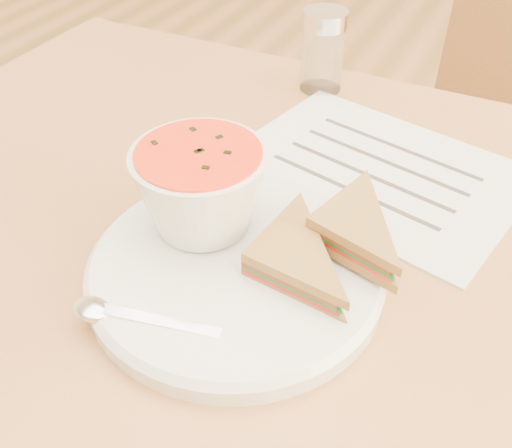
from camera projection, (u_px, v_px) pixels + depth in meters
The scene contains 9 objects.
dining_table at pixel (266, 418), 0.82m from camera, with size 1.00×0.70×0.75m, color #95602E, non-canonical shape.
chair_far at pixel (462, 186), 1.13m from camera, with size 0.39×0.39×0.87m, color brown, non-canonical shape.
plate at pixel (236, 270), 0.51m from camera, with size 0.26×0.26×0.02m, color white, non-canonical shape.
soup_bowl at pixel (201, 193), 0.51m from camera, with size 0.12×0.12×0.08m, color white, non-canonical shape.
sandwich_half_a at pixel (241, 267), 0.48m from camera, with size 0.10×0.10×0.03m, color olive, non-canonical shape.
sandwich_half_b at pixel (305, 230), 0.50m from camera, with size 0.09×0.09×0.03m, color olive, non-canonical shape.
spoon at pixel (150, 320), 0.45m from camera, with size 0.17×0.03×0.01m, color silver, non-canonical shape.
paper_menu at pixel (376, 169), 0.63m from camera, with size 0.30×0.22×0.00m, color white, non-canonical shape.
condiment_shaker at pixel (323, 51), 0.75m from camera, with size 0.06×0.06×0.11m, color silver, non-canonical shape.
Camera 1 is at (0.18, -0.40, 1.12)m, focal length 40.00 mm.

